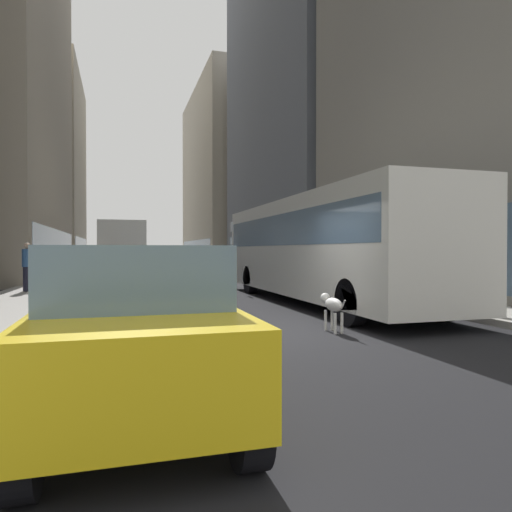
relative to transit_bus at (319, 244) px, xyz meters
The scene contains 15 objects.
ground_plane 31.06m from the transit_bus, 95.18° to the left, with size 120.00×120.00×0.00m, color black.
sidewalk_left 32.07m from the transit_bus, 105.39° to the left, with size 2.40×110.00×0.15m, color #9E9991.
sidewalk_right 31.06m from the transit_bus, 84.64° to the left, with size 2.40×110.00×0.15m, color #ADA89E.
building_left_far 39.74m from the transit_bus, 112.13° to the left, with size 10.82×15.21×18.71m.
building_right_mid 25.45m from the transit_bus, 66.17° to the left, with size 9.92×19.51×27.30m.
building_right_far 45.69m from the transit_bus, 78.29° to the left, with size 11.81×22.31×21.41m.
transit_bus is the anchor object (origin of this frame).
car_white_van 39.99m from the transit_bus, 92.29° to the left, with size 1.94×3.94×1.62m.
car_grey_wagon 8.04m from the transit_bus, 120.05° to the left, with size 1.73×4.37×1.62m.
car_black_suv 16.82m from the transit_bus, 95.47° to the left, with size 1.75×4.67×1.62m.
car_yellow_taxi 9.82m from the transit_bus, 124.97° to the right, with size 1.70×4.07×1.62m.
box_truck 15.11m from the transit_bus, 111.75° to the left, with size 2.30×7.50×3.05m.
dalmatian_dog 5.09m from the transit_bus, 111.17° to the right, with size 0.22×0.96×0.72m.
pedestrian_with_handbag 10.12m from the transit_bus, 150.71° to the left, with size 0.45×0.34×1.69m.
traffic_light_near 2.62m from the transit_bus, 33.96° to the right, with size 0.24×0.41×3.40m.
Camera 1 is at (-2.95, -8.67, 1.58)m, focal length 32.56 mm.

